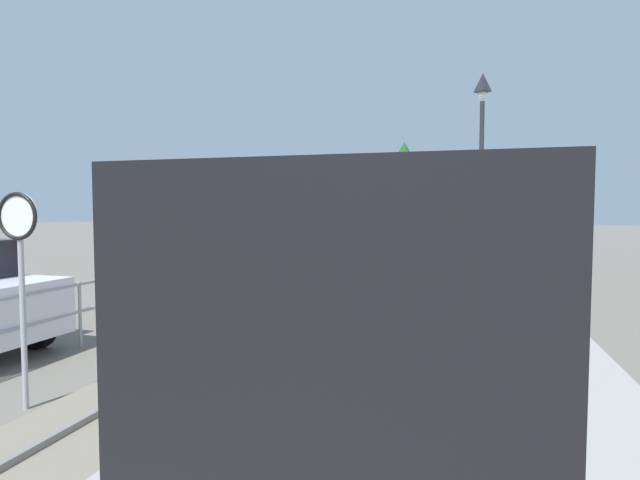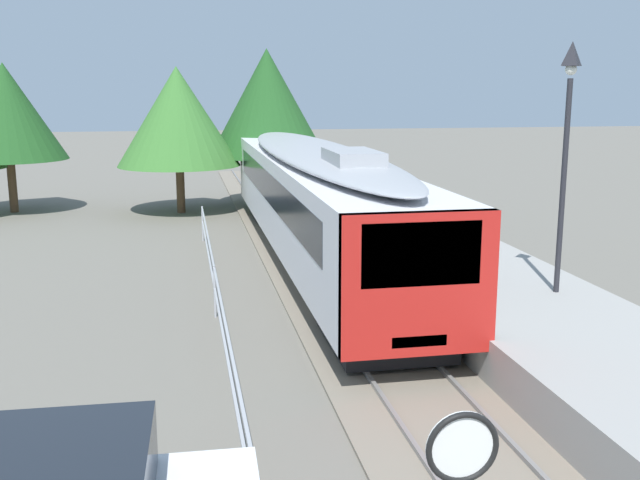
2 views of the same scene
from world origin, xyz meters
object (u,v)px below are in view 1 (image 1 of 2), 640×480
at_px(platform_lamp_mid_platform, 482,134).
at_px(platform_notice_board, 314,367).
at_px(commuter_train, 376,220).
at_px(speed_limit_sign, 19,246).

bearing_deg(platform_lamp_mid_platform, platform_notice_board, -93.83).
height_order(commuter_train, speed_limit_sign, commuter_train).
relative_size(platform_lamp_mid_platform, platform_notice_board, 2.97).
xyz_separation_m(commuter_train, platform_notice_board, (3.17, -20.62, 0.04)).
relative_size(platform_lamp_mid_platform, speed_limit_sign, 1.91).
height_order(platform_lamp_mid_platform, platform_notice_board, platform_lamp_mid_platform).
bearing_deg(speed_limit_sign, platform_notice_board, -37.91).
distance_m(commuter_train, platform_lamp_mid_platform, 8.83).
bearing_deg(commuter_train, platform_notice_board, -81.25).
distance_m(commuter_train, platform_notice_board, 20.86).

